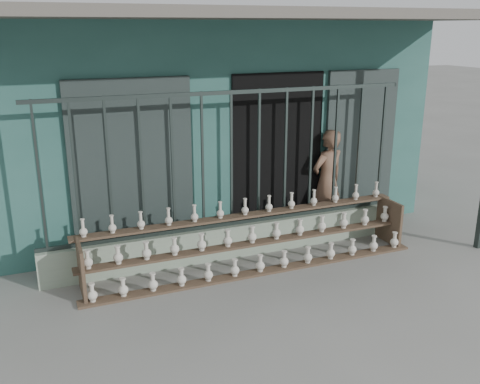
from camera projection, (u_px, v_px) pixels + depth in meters
name	position (u px, v px, depth m)	size (l,w,h in m)	color
ground	(272.00, 298.00, 6.18)	(60.00, 60.00, 0.00)	slate
workshop_building	(172.00, 108.00, 9.45)	(7.40, 6.60, 3.21)	#2B5B54
parapet_wall	(232.00, 240.00, 7.27)	(5.00, 0.20, 0.45)	#92A58D
security_fence	(231.00, 160.00, 6.93)	(5.00, 0.04, 1.80)	#283330
shelf_rack	(253.00, 240.00, 6.90)	(4.50, 0.68, 0.85)	brown
elderly_woman	(327.00, 181.00, 8.02)	(0.57, 0.38, 1.57)	brown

